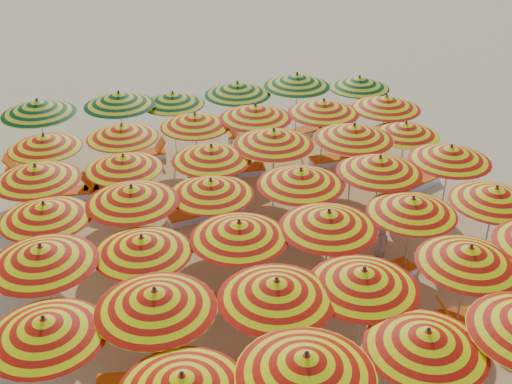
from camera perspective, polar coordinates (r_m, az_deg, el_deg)
ground at (r=18.13m, az=0.41°, el=-5.16°), size 120.00×120.00×0.00m
umbrella_1 at (r=11.35m, az=-6.56°, el=-16.62°), size 2.34×2.34×2.47m
umbrella_2 at (r=11.40m, az=4.48°, el=-15.08°), size 2.93×2.93×2.65m
umbrella_3 at (r=12.46m, az=14.97°, el=-12.59°), size 2.64×2.64×2.46m
umbrella_6 at (r=12.92m, az=-18.26°, el=-11.38°), size 2.49×2.49×2.47m
umbrella_7 at (r=12.90m, az=-8.95°, el=-9.42°), size 2.89×2.89×2.60m
umbrella_8 at (r=13.02m, az=1.84°, el=-8.66°), size 2.68×2.68×2.58m
umbrella_9 at (r=13.57m, az=9.54°, el=-7.60°), size 2.87×2.87×2.52m
umbrella_10 at (r=14.87m, az=18.47°, el=-5.37°), size 2.98×2.98×2.48m
umbrella_12 at (r=14.76m, az=-18.53°, el=-5.32°), size 3.18×3.18×2.57m
umbrella_13 at (r=14.78m, az=-10.09°, el=-4.65°), size 2.81×2.81×2.41m
umbrella_14 at (r=14.95m, az=-1.50°, el=-3.40°), size 2.61×2.61×2.49m
umbrella_15 at (r=15.35m, az=6.48°, el=-2.45°), size 2.96×2.96×2.54m
umbrella_16 at (r=16.49m, az=13.75°, el=-1.19°), size 2.49×2.49×2.42m
umbrella_17 at (r=17.54m, az=20.52°, el=-0.26°), size 2.61×2.61×2.44m
umbrella_18 at (r=16.61m, az=-18.28°, el=-1.61°), size 2.97×2.97×2.43m
umbrella_19 at (r=16.59m, az=-10.97°, el=-0.22°), size 2.77×2.77×2.54m
umbrella_20 at (r=16.90m, az=-4.02°, el=0.43°), size 2.60×2.60×2.41m
umbrella_21 at (r=17.20m, az=4.00°, el=1.32°), size 2.90×2.90×2.51m
umbrella_22 at (r=18.07m, az=10.94°, el=2.41°), size 2.72×2.72×2.55m
umbrella_23 at (r=19.25m, az=16.91°, el=3.28°), size 2.59×2.59×2.52m
umbrella_24 at (r=18.39m, az=-18.96°, el=1.61°), size 2.75×2.75×2.50m
umbrella_25 at (r=18.64m, az=-11.68°, el=2.61°), size 2.68×2.68×2.35m
umbrella_26 at (r=18.57m, az=-3.98°, el=3.47°), size 3.10×3.10×2.48m
umbrella_27 at (r=19.19m, az=1.59°, el=4.87°), size 2.94×2.94×2.63m
umbrella_28 at (r=19.75m, az=8.70°, el=5.27°), size 2.65×2.65×2.63m
umbrella_29 at (r=21.00m, az=13.15°, el=5.48°), size 2.79×2.79×2.31m
umbrella_30 at (r=20.47m, az=-18.31°, el=4.27°), size 2.63×2.63×2.38m
umbrella_31 at (r=20.50m, az=-11.82°, el=5.30°), size 2.83×2.83×2.40m
umbrella_32 at (r=20.91m, az=-5.43°, el=6.36°), size 2.75×2.75×2.43m
umbrella_33 at (r=21.17m, az=-0.04°, el=7.14°), size 2.75×2.75×2.56m
umbrella_34 at (r=21.70m, az=6.03°, el=7.55°), size 2.67×2.67×2.56m
umbrella_35 at (r=22.48m, az=11.49°, el=7.81°), size 3.00×3.00×2.52m
umbrella_36 at (r=22.47m, az=-18.81°, el=7.16°), size 2.73×2.73×2.67m
umbrella_37 at (r=22.64m, az=-12.07°, el=8.10°), size 2.82×2.82×2.60m
umbrella_38 at (r=22.92m, az=-7.41°, el=8.24°), size 2.62×2.62×2.37m
umbrella_39 at (r=23.25m, az=-1.66°, el=9.17°), size 2.84×2.84×2.54m
umbrella_40 at (r=23.84m, az=3.66°, el=9.89°), size 2.50×2.50×2.64m
umbrella_41 at (r=24.47m, az=9.17°, el=9.59°), size 2.75×2.75×2.41m
lounger_4 at (r=14.34m, az=-0.71°, el=-15.63°), size 1.83×1.04×0.69m
lounger_5 at (r=16.44m, az=18.47°, el=-10.52°), size 1.77×0.72×0.69m
lounger_7 at (r=15.96m, az=-15.15°, el=-11.30°), size 1.76×0.67×0.69m
lounger_8 at (r=16.07m, az=-3.17°, el=-9.76°), size 1.79×0.78×0.69m
lounger_9 at (r=16.53m, az=4.20°, el=-8.51°), size 1.82×0.98×0.69m
lounger_10 at (r=17.26m, az=11.32°, el=-7.23°), size 1.82×1.00×0.69m
lounger_11 at (r=18.53m, az=5.41°, el=-3.89°), size 1.83×1.11×0.69m
lounger_12 at (r=19.56m, az=-5.27°, el=-1.93°), size 1.80×0.86×0.69m
lounger_13 at (r=21.83m, az=14.08°, el=0.82°), size 1.82×1.18×0.69m
lounger_14 at (r=21.40m, az=-15.91°, el=-0.06°), size 1.79×0.77×0.69m
lounger_15 at (r=21.43m, az=-12.89°, el=0.41°), size 1.77×0.71×0.69m
lounger_16 at (r=21.86m, az=-3.65°, el=1.76°), size 1.82×1.19×0.69m
lounger_17 at (r=21.98m, az=-1.33°, el=1.97°), size 1.77×0.70×0.69m
lounger_18 at (r=22.89m, az=7.04°, el=2.92°), size 1.75×0.64×0.69m
lounger_19 at (r=23.38m, az=-19.40°, el=1.97°), size 1.78×0.75×0.69m
lounger_20 at (r=23.36m, az=-10.04°, el=3.25°), size 1.76×0.65×0.69m
lounger_21 at (r=24.36m, az=-0.55°, el=4.86°), size 1.83×1.07×0.69m
lounger_22 at (r=25.01m, az=4.66°, el=5.45°), size 1.83×1.08×0.69m
lounger_23 at (r=25.05m, az=7.47°, el=5.33°), size 1.81×0.89×0.69m
beachgoer_a at (r=17.49m, az=11.09°, el=-4.71°), size 0.55×0.52×1.27m
beachgoer_b at (r=19.06m, az=4.27°, el=-0.80°), size 0.79×0.86×1.43m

